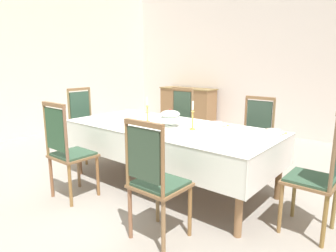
% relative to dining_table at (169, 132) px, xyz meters
% --- Properties ---
extents(ground, '(7.67, 7.13, 0.04)m').
position_rel_dining_table_xyz_m(ground, '(0.00, -0.04, -0.71)').
color(ground, '#9E978C').
extents(back_wall, '(7.67, 0.08, 3.38)m').
position_rel_dining_table_xyz_m(back_wall, '(0.00, 3.57, 1.00)').
color(back_wall, silver).
rests_on(back_wall, ground).
extents(left_wall, '(0.08, 7.13, 3.38)m').
position_rel_dining_table_xyz_m(left_wall, '(-3.88, -0.04, 1.00)').
color(left_wall, silver).
rests_on(left_wall, ground).
extents(dining_table, '(2.60, 1.17, 0.76)m').
position_rel_dining_table_xyz_m(dining_table, '(0.00, 0.00, 0.00)').
color(dining_table, '#8D5F40').
rests_on(dining_table, ground).
extents(tablecloth, '(2.62, 1.19, 0.36)m').
position_rel_dining_table_xyz_m(tablecloth, '(0.00, 0.00, -0.01)').
color(tablecloth, white).
rests_on(tablecloth, dining_table).
extents(chair_south_a, '(0.44, 0.42, 1.11)m').
position_rel_dining_table_xyz_m(chair_south_a, '(-0.63, -0.99, -0.12)').
color(chair_south_a, olive).
rests_on(chair_south_a, ground).
extents(chair_north_a, '(0.44, 0.42, 1.12)m').
position_rel_dining_table_xyz_m(chair_north_a, '(-0.63, 0.99, -0.11)').
color(chair_north_a, olive).
rests_on(chair_north_a, ground).
extents(chair_south_b, '(0.44, 0.42, 1.08)m').
position_rel_dining_table_xyz_m(chair_south_b, '(0.67, -0.99, -0.13)').
color(chair_south_b, olive).
rests_on(chair_south_b, ground).
extents(chair_north_b, '(0.44, 0.42, 1.07)m').
position_rel_dining_table_xyz_m(chair_north_b, '(0.67, 0.99, -0.13)').
color(chair_north_b, '#8F5843').
rests_on(chair_north_b, ground).
extents(chair_head_west, '(0.42, 0.44, 1.13)m').
position_rel_dining_table_xyz_m(chair_head_west, '(-1.70, 0.00, -0.11)').
color(chair_head_west, olive).
rests_on(chair_head_west, ground).
extents(chair_head_east, '(0.42, 0.44, 1.16)m').
position_rel_dining_table_xyz_m(chair_head_east, '(1.71, 0.00, -0.10)').
color(chair_head_east, olive).
rests_on(chair_head_east, ground).
extents(soup_tureen, '(0.26, 0.26, 0.21)m').
position_rel_dining_table_xyz_m(soup_tureen, '(0.03, 0.00, 0.18)').
color(soup_tureen, silver).
rests_on(soup_tureen, tablecloth).
extents(candlestick_west, '(0.07, 0.07, 0.32)m').
position_rel_dining_table_xyz_m(candlestick_west, '(-0.35, 0.00, 0.20)').
color(candlestick_west, gold).
rests_on(candlestick_west, tablecloth).
extents(candlestick_east, '(0.07, 0.07, 0.33)m').
position_rel_dining_table_xyz_m(candlestick_east, '(0.35, 0.00, 0.20)').
color(candlestick_east, gold).
rests_on(candlestick_east, tablecloth).
extents(bowl_near_left, '(0.19, 0.19, 0.04)m').
position_rel_dining_table_xyz_m(bowl_near_left, '(0.43, 0.41, 0.09)').
color(bowl_near_left, silver).
rests_on(bowl_near_left, tablecloth).
extents(bowl_near_right, '(0.17, 0.17, 0.04)m').
position_rel_dining_table_xyz_m(bowl_near_right, '(1.12, 0.46, 0.09)').
color(bowl_near_right, silver).
rests_on(bowl_near_right, tablecloth).
extents(bowl_far_left, '(0.16, 0.16, 0.04)m').
position_rel_dining_table_xyz_m(bowl_far_left, '(-0.45, -0.43, 0.09)').
color(bowl_far_left, silver).
rests_on(bowl_far_left, tablecloth).
extents(spoon_primary, '(0.04, 0.18, 0.01)m').
position_rel_dining_table_xyz_m(spoon_primary, '(0.55, 0.44, 0.08)').
color(spoon_primary, gold).
rests_on(spoon_primary, tablecloth).
extents(spoon_secondary, '(0.03, 0.18, 0.01)m').
position_rel_dining_table_xyz_m(spoon_secondary, '(1.23, 0.48, 0.08)').
color(spoon_secondary, gold).
rests_on(spoon_secondary, tablecloth).
extents(sideboard, '(1.44, 0.48, 0.90)m').
position_rel_dining_table_xyz_m(sideboard, '(-2.06, 3.25, -0.24)').
color(sideboard, brown).
rests_on(sideboard, ground).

